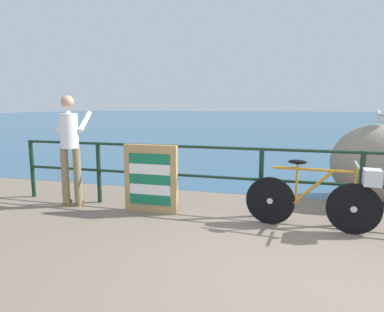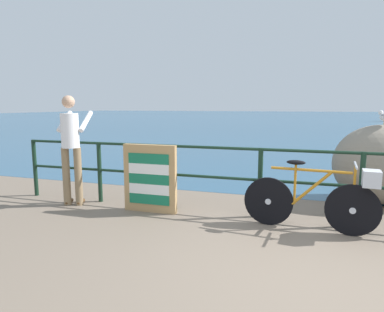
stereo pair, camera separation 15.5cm
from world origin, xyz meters
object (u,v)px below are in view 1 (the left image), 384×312
(seagull, at_px, (383,116))
(breakwater_boulder_main, at_px, (376,164))
(bicycle, at_px, (323,196))
(person_at_railing, at_px, (70,145))
(folded_deckchair_stack, at_px, (151,179))

(seagull, bearing_deg, breakwater_boulder_main, -5.98)
(bicycle, xyz_separation_m, person_at_railing, (-3.81, 0.08, 0.53))
(breakwater_boulder_main, bearing_deg, bicycle, -120.40)
(bicycle, distance_m, person_at_railing, 3.85)
(bicycle, relative_size, person_at_railing, 0.95)
(person_at_railing, xyz_separation_m, folded_deckchair_stack, (1.37, 0.03, -0.47))
(folded_deckchair_stack, bearing_deg, person_at_railing, -178.93)
(bicycle, distance_m, breakwater_boulder_main, 1.95)
(folded_deckchair_stack, distance_m, breakwater_boulder_main, 3.77)
(person_at_railing, xyz_separation_m, breakwater_boulder_main, (4.79, 1.59, -0.34))
(breakwater_boulder_main, bearing_deg, folded_deckchair_stack, -155.46)
(bicycle, relative_size, seagull, 5.09)
(person_at_railing, bearing_deg, folded_deckchair_stack, -103.21)
(bicycle, height_order, breakwater_boulder_main, breakwater_boulder_main)
(person_at_railing, distance_m, folded_deckchair_stack, 1.45)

